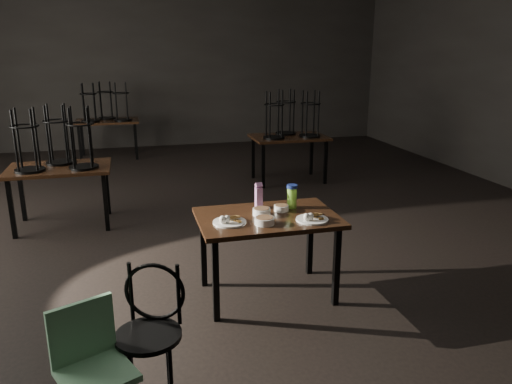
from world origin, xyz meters
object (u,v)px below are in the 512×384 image
object	(u,v)px
main_table	(268,224)
school_chair	(91,361)
water_bottle	(292,196)
juice_carton	(259,196)
bentwood_chair	(151,322)

from	to	relation	value
main_table	school_chair	xyz separation A→B (m)	(-1.40, -1.37, -0.19)
main_table	school_chair	distance (m)	1.97
water_bottle	school_chair	world-z (taller)	water_bottle
juice_carton	school_chair	distance (m)	2.15
juice_carton	bentwood_chair	bearing A→B (deg)	-128.12
main_table	juice_carton	bearing A→B (deg)	94.19
water_bottle	bentwood_chair	distance (m)	1.87
main_table	water_bottle	world-z (taller)	water_bottle
juice_carton	bentwood_chair	xyz separation A→B (m)	(-1.04, -1.33, -0.35)
main_table	school_chair	world-z (taller)	school_chair
main_table	water_bottle	distance (m)	0.37
water_bottle	school_chair	xyz separation A→B (m)	(-1.67, -1.53, -0.38)
main_table	juice_carton	world-z (taller)	juice_carton
juice_carton	water_bottle	bearing A→B (deg)	-14.28
water_bottle	bentwood_chair	size ratio (longest dim) A/B	0.25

